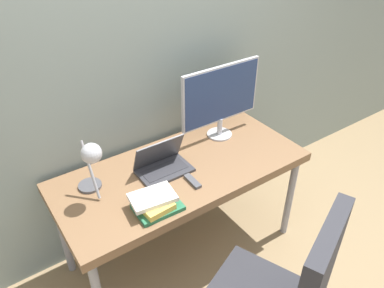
{
  "coord_description": "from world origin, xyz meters",
  "views": [
    {
      "loc": [
        -1.02,
        -1.22,
        2.2
      ],
      "look_at": [
        0.05,
        0.32,
        0.94
      ],
      "focal_mm": 35.0,
      "sensor_mm": 36.0,
      "label": 1
    }
  ],
  "objects_px": {
    "desk_lamp": "(91,160)",
    "laptop": "(163,165)",
    "book_stack": "(155,203)",
    "monitor": "(221,97)"
  },
  "relations": [
    {
      "from": "monitor",
      "to": "desk_lamp",
      "type": "bearing_deg",
      "value": -172.33
    },
    {
      "from": "monitor",
      "to": "desk_lamp",
      "type": "relative_size",
      "value": 1.63
    },
    {
      "from": "laptop",
      "to": "monitor",
      "type": "distance_m",
      "value": 0.62
    },
    {
      "from": "monitor",
      "to": "desk_lamp",
      "type": "height_order",
      "value": "monitor"
    },
    {
      "from": "laptop",
      "to": "desk_lamp",
      "type": "xyz_separation_m",
      "value": [
        -0.43,
        -0.01,
        0.22
      ]
    },
    {
      "from": "desk_lamp",
      "to": "laptop",
      "type": "bearing_deg",
      "value": 0.69
    },
    {
      "from": "desk_lamp",
      "to": "book_stack",
      "type": "xyz_separation_m",
      "value": [
        0.22,
        -0.27,
        -0.22
      ]
    },
    {
      "from": "laptop",
      "to": "desk_lamp",
      "type": "height_order",
      "value": "desk_lamp"
    },
    {
      "from": "book_stack",
      "to": "desk_lamp",
      "type": "bearing_deg",
      "value": 130.08
    },
    {
      "from": "monitor",
      "to": "book_stack",
      "type": "distance_m",
      "value": 0.89
    }
  ]
}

